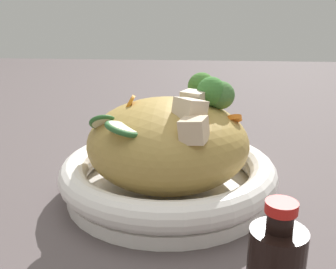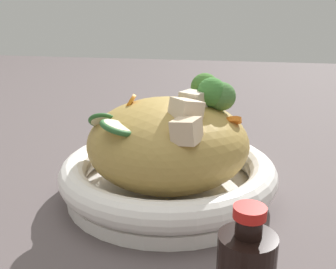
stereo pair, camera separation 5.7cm
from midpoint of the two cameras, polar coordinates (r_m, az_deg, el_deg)
name	(u,v)px [view 1 (the left image)]	position (r m, az deg, el deg)	size (l,w,h in m)	color
ground_plane	(168,194)	(0.60, -2.72, -8.53)	(3.00, 3.00, 0.00)	#564C4C
serving_bowl	(168,176)	(0.59, -2.77, -5.94)	(0.31, 0.31, 0.06)	white
noodle_heap	(168,143)	(0.57, -2.84, -1.23)	(0.23, 0.23, 0.13)	#AD8B44
broccoli_florets	(211,91)	(0.57, 3.23, 6.09)	(0.09, 0.08, 0.06)	#A2BD78
carrot_coins	(187,108)	(0.54, -0.34, 3.68)	(0.08, 0.17, 0.04)	orange
zucchini_slices	(116,127)	(0.51, -10.55, 1.05)	(0.09, 0.09, 0.03)	beige
chicken_chunks	(192,114)	(0.51, 0.28, 2.92)	(0.11, 0.05, 0.05)	beige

